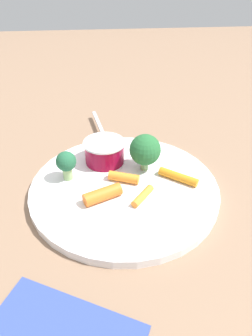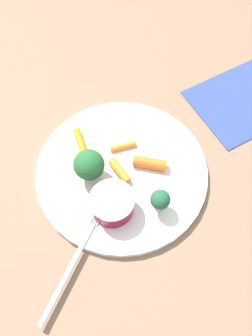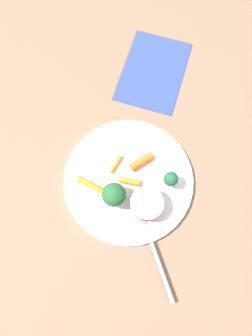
{
  "view_description": "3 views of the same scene",
  "coord_description": "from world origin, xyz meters",
  "px_view_note": "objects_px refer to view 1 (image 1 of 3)",
  "views": [
    {
      "loc": [
        0.32,
        -0.03,
        0.27
      ],
      "look_at": [
        -0.01,
        0.0,
        0.03
      ],
      "focal_mm": 31.07,
      "sensor_mm": 36.0,
      "label": 1
    },
    {
      "loc": [
        -0.21,
        -0.15,
        0.5
      ],
      "look_at": [
        -0.0,
        -0.01,
        0.03
      ],
      "focal_mm": 38.57,
      "sensor_mm": 36.0,
      "label": 2
    },
    {
      "loc": [
        -0.14,
        0.03,
        0.57
      ],
      "look_at": [
        0.02,
        0.0,
        0.03
      ],
      "focal_mm": 30.45,
      "sensor_mm": 36.0,
      "label": 3
    }
  ],
  "objects_px": {
    "plate": "(124,187)",
    "carrot_stick_3": "(143,196)",
    "sauce_cup": "(104,152)",
    "broccoli_floret_0": "(145,150)",
    "carrot_stick_0": "(122,177)",
    "carrot_stick_2": "(178,177)",
    "broccoli_floret_1": "(66,163)",
    "carrot_stick_1": "(103,194)",
    "fork": "(103,133)"
  },
  "relations": [
    {
      "from": "plate",
      "to": "carrot_stick_3",
      "type": "distance_m",
      "value": 0.04
    },
    {
      "from": "sauce_cup",
      "to": "broccoli_floret_0",
      "type": "xyz_separation_m",
      "value": [
        0.03,
        0.06,
        0.02
      ]
    },
    {
      "from": "carrot_stick_0",
      "to": "carrot_stick_3",
      "type": "height_order",
      "value": "carrot_stick_0"
    },
    {
      "from": "carrot_stick_0",
      "to": "carrot_stick_2",
      "type": "bearing_deg",
      "value": 85.6
    },
    {
      "from": "broccoli_floret_1",
      "to": "carrot_stick_3",
      "type": "xyz_separation_m",
      "value": [
        0.06,
        0.1,
        -0.02
      ]
    },
    {
      "from": "sauce_cup",
      "to": "carrot_stick_1",
      "type": "xyz_separation_m",
      "value": [
        0.09,
        -0.01,
        -0.01
      ]
    },
    {
      "from": "broccoli_floret_1",
      "to": "carrot_stick_3",
      "type": "bearing_deg",
      "value": 60.86
    },
    {
      "from": "carrot_stick_0",
      "to": "carrot_stick_1",
      "type": "bearing_deg",
      "value": -38.92
    },
    {
      "from": "broccoli_floret_0",
      "to": "carrot_stick_2",
      "type": "distance_m",
      "value": 0.06
    },
    {
      "from": "broccoli_floret_1",
      "to": "broccoli_floret_0",
      "type": "bearing_deg",
      "value": 96.18
    },
    {
      "from": "carrot_stick_0",
      "to": "carrot_stick_1",
      "type": "height_order",
      "value": "carrot_stick_1"
    },
    {
      "from": "carrot_stick_1",
      "to": "carrot_stick_3",
      "type": "distance_m",
      "value": 0.05
    },
    {
      "from": "plate",
      "to": "carrot_stick_1",
      "type": "distance_m",
      "value": 0.05
    },
    {
      "from": "carrot_stick_2",
      "to": "sauce_cup",
      "type": "bearing_deg",
      "value": -120.5
    },
    {
      "from": "plate",
      "to": "carrot_stick_1",
      "type": "xyz_separation_m",
      "value": [
        0.03,
        -0.03,
        0.01
      ]
    },
    {
      "from": "carrot_stick_1",
      "to": "carrot_stick_2",
      "type": "bearing_deg",
      "value": 105.3
    },
    {
      "from": "broccoli_floret_1",
      "to": "carrot_stick_3",
      "type": "relative_size",
      "value": 1.06
    },
    {
      "from": "carrot_stick_0",
      "to": "carrot_stick_2",
      "type": "distance_m",
      "value": 0.08
    },
    {
      "from": "carrot_stick_1",
      "to": "carrot_stick_0",
      "type": "bearing_deg",
      "value": 141.08
    },
    {
      "from": "plate",
      "to": "carrot_stick_0",
      "type": "distance_m",
      "value": 0.01
    },
    {
      "from": "broccoli_floret_0",
      "to": "fork",
      "type": "distance_m",
      "value": 0.13
    },
    {
      "from": "broccoli_floret_1",
      "to": "carrot_stick_1",
      "type": "distance_m",
      "value": 0.07
    },
    {
      "from": "plate",
      "to": "sauce_cup",
      "type": "distance_m",
      "value": 0.07
    },
    {
      "from": "carrot_stick_0",
      "to": "carrot_stick_3",
      "type": "relative_size",
      "value": 1.04
    },
    {
      "from": "plate",
      "to": "fork",
      "type": "xyz_separation_m",
      "value": [
        -0.15,
        -0.02,
        0.01
      ]
    },
    {
      "from": "broccoli_floret_0",
      "to": "carrot_stick_3",
      "type": "distance_m",
      "value": 0.07
    },
    {
      "from": "sauce_cup",
      "to": "broccoli_floret_0",
      "type": "distance_m",
      "value": 0.07
    },
    {
      "from": "carrot_stick_2",
      "to": "carrot_stick_3",
      "type": "relative_size",
      "value": 1.38
    },
    {
      "from": "broccoli_floret_0",
      "to": "carrot_stick_1",
      "type": "distance_m",
      "value": 0.09
    },
    {
      "from": "broccoli_floret_0",
      "to": "carrot_stick_3",
      "type": "xyz_separation_m",
      "value": [
        0.07,
        -0.01,
        -0.03
      ]
    },
    {
      "from": "carrot_stick_0",
      "to": "carrot_stick_1",
      "type": "relative_size",
      "value": 0.85
    },
    {
      "from": "sauce_cup",
      "to": "broccoli_floret_1",
      "type": "relative_size",
      "value": 1.44
    },
    {
      "from": "broccoli_floret_0",
      "to": "broccoli_floret_1",
      "type": "height_order",
      "value": "broccoli_floret_0"
    },
    {
      "from": "plate",
      "to": "carrot_stick_2",
      "type": "relative_size",
      "value": 4.59
    },
    {
      "from": "sauce_cup",
      "to": "broccoli_floret_1",
      "type": "bearing_deg",
      "value": -54.85
    },
    {
      "from": "sauce_cup",
      "to": "carrot_stick_0",
      "type": "height_order",
      "value": "sauce_cup"
    },
    {
      "from": "carrot_stick_0",
      "to": "carrot_stick_1",
      "type": "distance_m",
      "value": 0.05
    },
    {
      "from": "plate",
      "to": "sauce_cup",
      "type": "relative_size",
      "value": 4.16
    },
    {
      "from": "broccoli_floret_1",
      "to": "carrot_stick_0",
      "type": "xyz_separation_m",
      "value": [
        0.02,
        0.08,
        -0.02
      ]
    },
    {
      "from": "carrot_stick_2",
      "to": "fork",
      "type": "height_order",
      "value": "carrot_stick_2"
    },
    {
      "from": "plate",
      "to": "broccoli_floret_1",
      "type": "bearing_deg",
      "value": -105.09
    },
    {
      "from": "broccoli_floret_1",
      "to": "carrot_stick_2",
      "type": "distance_m",
      "value": 0.16
    },
    {
      "from": "fork",
      "to": "broccoli_floret_1",
      "type": "bearing_deg",
      "value": -22.97
    },
    {
      "from": "carrot_stick_3",
      "to": "fork",
      "type": "relative_size",
      "value": 0.24
    },
    {
      "from": "carrot_stick_3",
      "to": "fork",
      "type": "xyz_separation_m",
      "value": [
        -0.18,
        -0.04,
        -0.0
      ]
    },
    {
      "from": "plate",
      "to": "broccoli_floret_0",
      "type": "relative_size",
      "value": 4.68
    },
    {
      "from": "carrot_stick_0",
      "to": "fork",
      "type": "bearing_deg",
      "value": -171.48
    },
    {
      "from": "sauce_cup",
      "to": "carrot_stick_1",
      "type": "height_order",
      "value": "sauce_cup"
    },
    {
      "from": "plate",
      "to": "broccoli_floret_1",
      "type": "xyz_separation_m",
      "value": [
        -0.02,
        -0.08,
        0.03
      ]
    },
    {
      "from": "sauce_cup",
      "to": "carrot_stick_1",
      "type": "distance_m",
      "value": 0.09
    }
  ]
}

